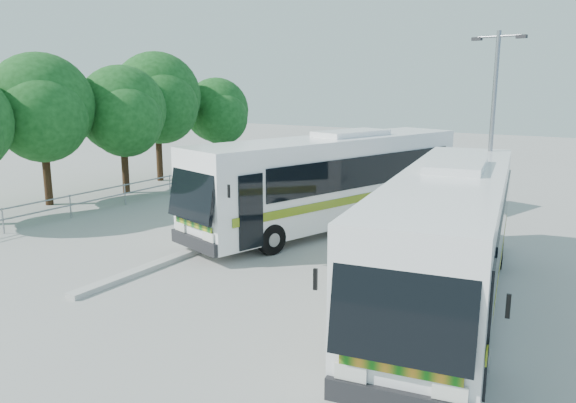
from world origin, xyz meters
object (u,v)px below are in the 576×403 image
Objects in this scene: tree_far_e at (217,110)px; coach_adjacent at (448,234)px; lamppost at (492,133)px; tree_far_d at (158,97)px; coach_main at (331,179)px; tree_far_c at (123,110)px; tree_far_b at (42,106)px.

tree_far_e reaches higher than coach_adjacent.
tree_far_d is at bearing 178.63° from lamppost.
coach_main reaches higher than coach_adjacent.
tree_far_d is 1.24× the size of tree_far_e.
lamppost is at bearing 83.59° from coach_adjacent.
tree_far_c is 0.90× the size of lamppost.
tree_far_e is at bearing 133.68° from coach_adjacent.
tree_far_b is 12.13m from tree_far_e.
tree_far_d is 0.59× the size of coach_adjacent.
tree_far_e is 0.48× the size of coach_adjacent.
tree_far_e is 20.58m from lamppost.
tree_far_c reaches higher than coach_adjacent.
tree_far_c is at bearing -166.42° from coach_main.
tree_far_d is (-0.30, 7.60, 0.25)m from tree_far_b.
coach_main is (13.38, -4.45, -2.87)m from tree_far_d.
tree_far_c is 18.05m from lamppost.
tree_far_b is 0.95× the size of tree_far_d.
tree_far_e is (-0.51, 8.20, -0.37)m from tree_far_c.
coach_main is at bearing -35.17° from tree_far_e.
tree_far_e is 0.82× the size of lamppost.
lamppost is (18.93, 3.18, -0.58)m from tree_far_b.
coach_adjacent is at bearing -24.28° from coach_main.
coach_main is at bearing -3.53° from tree_far_c.
coach_main is (13.09, 3.15, -2.62)m from tree_far_b.
lamppost is at bearing 17.41° from coach_main.
tree_far_e is at bearing 165.89° from lamppost.
tree_far_b is 0.56× the size of coach_adjacent.
tree_far_c is 0.50× the size of coach_main.
lamppost is (-0.25, 5.39, 2.13)m from coach_adjacent.
tree_far_d is 14.39m from coach_main.
coach_adjacent is at bearing -6.58° from tree_far_b.
tree_far_d reaches higher than coach_main.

